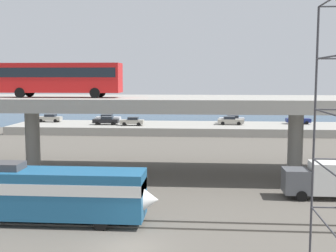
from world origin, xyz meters
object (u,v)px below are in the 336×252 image
service_truck_east (328,179)px  parked_car_5 (50,118)px  transit_bus_on_overpass (61,77)px  parked_car_4 (232,119)px  parked_car_0 (106,120)px  parked_car_1 (298,120)px  parked_car_2 (230,120)px  parked_car_6 (108,118)px  train_locomotive (51,191)px  parked_car_3 (132,121)px

service_truck_east → parked_car_5: service_truck_east is taller
transit_bus_on_overpass → service_truck_east: size_ratio=1.76×
parked_car_4 → parked_car_5: size_ratio=1.02×
parked_car_0 → parked_car_5: (-11.80, 3.89, -0.00)m
parked_car_0 → parked_car_1: 34.96m
parked_car_2 → parked_car_6: bearing=173.2°
service_truck_east → parked_car_2: (-5.39, 43.39, 0.54)m
parked_car_6 → parked_car_4: bearing=-0.5°
parked_car_4 → parked_car_0: bearing=10.4°
parked_car_5 → parked_car_6: (11.19, 0.48, 0.00)m
train_locomotive → parked_car_5: 56.60m
train_locomotive → parked_car_5: bearing=109.3°
service_truck_east → parked_car_2: size_ratio=1.49×
parked_car_1 → parked_car_5: bearing=-180.0°
parked_car_1 → parked_car_3: bearing=-170.7°
parked_car_2 → transit_bus_on_overpass: bearing=-117.4°
service_truck_east → parked_car_1: 46.20m
service_truck_east → parked_car_5: 60.37m
parked_car_2 → parked_car_1: bearing=10.4°
parked_car_0 → parked_car_4: size_ratio=0.99×
service_truck_east → parked_car_3: (-22.80, 40.79, 0.54)m
parked_car_0 → parked_car_2: bearing=-175.8°
service_truck_east → parked_car_0: 50.11m
parked_car_6 → parked_car_3: bearing=-44.1°
service_truck_east → transit_bus_on_overpass: bearing=-14.9°
parked_car_0 → parked_car_3: bearing=168.8°
parked_car_0 → parked_car_1: (34.74, 3.90, -0.00)m
transit_bus_on_overpass → parked_car_5: size_ratio=2.66×
parked_car_1 → parked_car_4: same height
transit_bus_on_overpass → parked_car_5: 42.66m
train_locomotive → parked_car_2: train_locomotive is taller
parked_car_1 → parked_car_3: same height
parked_car_0 → parked_car_2: same height
parked_car_0 → transit_bus_on_overpass: bearing=95.2°
train_locomotive → parked_car_0: bearing=98.0°
parked_car_6 → parked_car_0: bearing=-82.1°
service_truck_east → parked_car_6: service_truck_east is taller
parked_car_5 → train_locomotive: bearing=109.3°
parked_car_2 → parked_car_3: (-17.41, -2.60, -0.00)m
parked_car_0 → parked_car_3: size_ratio=1.11×
parked_car_5 → service_truck_east: bearing=130.9°
parked_car_2 → parked_car_6: size_ratio=0.98×
transit_bus_on_overpass → parked_car_3: 35.21m
transit_bus_on_overpass → parked_car_0: size_ratio=2.62×
parked_car_1 → parked_car_6: size_ratio=0.93×
transit_bus_on_overpass → parked_car_6: (-3.84, 39.63, -7.86)m
service_truck_east → parked_car_4: size_ratio=1.47×
train_locomotive → transit_bus_on_overpass: 16.70m
train_locomotive → parked_car_4: (15.80, 53.68, -0.01)m
parked_car_2 → parked_car_0: bearing=-175.8°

